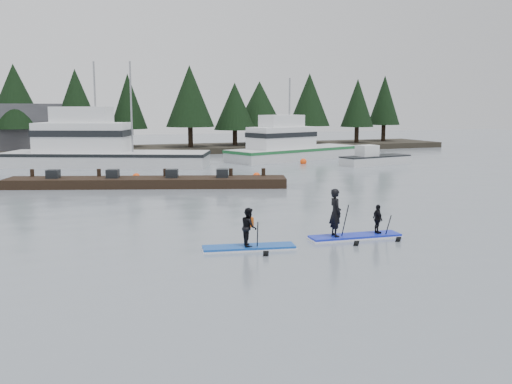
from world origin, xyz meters
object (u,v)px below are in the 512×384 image
object	(u,v)px
fishing_boat_large	(101,158)
paddleboard_duo	(350,222)
floating_dock	(147,182)
fishing_boat_medium	(291,153)
paddleboard_solo	(249,235)

from	to	relation	value
fishing_boat_large	paddleboard_duo	size ratio (longest dim) A/B	4.74
floating_dock	paddleboard_duo	bearing A→B (deg)	-55.45
fishing_boat_medium	paddleboard_duo	world-z (taller)	fishing_boat_medium
fishing_boat_large	paddleboard_solo	distance (m)	29.29
paddleboard_duo	fishing_boat_large	bearing A→B (deg)	106.03
fishing_boat_large	paddleboard_duo	world-z (taller)	fishing_boat_large
paddleboard_duo	fishing_boat_medium	bearing A→B (deg)	74.25
floating_dock	paddleboard_duo	distance (m)	16.65
floating_dock	paddleboard_duo	size ratio (longest dim) A/B	4.79
floating_dock	paddleboard_solo	distance (m)	16.20
paddleboard_duo	floating_dock	bearing A→B (deg)	110.45
paddleboard_solo	paddleboard_duo	world-z (taller)	paddleboard_duo
paddleboard_duo	paddleboard_solo	bearing A→B (deg)	-172.82
fishing_boat_large	fishing_boat_medium	size ratio (longest dim) A/B	1.19
paddleboard_solo	fishing_boat_large	bearing A→B (deg)	104.40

